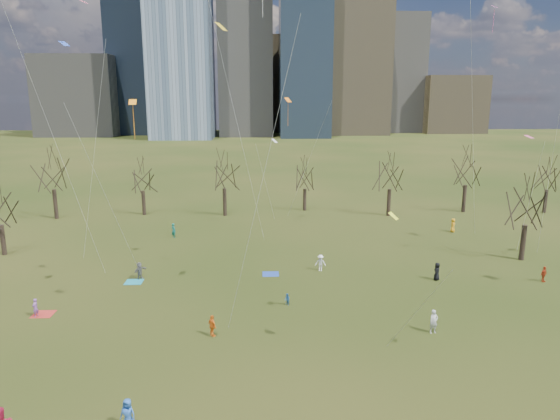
{
  "coord_description": "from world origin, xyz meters",
  "views": [
    {
      "loc": [
        -1.71,
        -31.69,
        16.74
      ],
      "look_at": [
        0.0,
        12.0,
        7.0
      ],
      "focal_mm": 32.0,
      "sensor_mm": 36.0,
      "label": 1
    }
  ],
  "objects_px": {
    "blanket_teal": "(134,282)",
    "person_4": "(212,326)",
    "person_1": "(434,322)",
    "blanket_navy": "(271,274)",
    "person_0": "(128,414)",
    "blanket_crimson": "(43,314)"
  },
  "relations": [
    {
      "from": "person_4",
      "to": "person_0",
      "type": "bearing_deg",
      "value": 125.41
    },
    {
      "from": "blanket_crimson",
      "to": "person_0",
      "type": "xyz_separation_m",
      "value": [
        10.42,
        -14.47,
        0.82
      ]
    },
    {
      "from": "blanket_teal",
      "to": "person_4",
      "type": "height_order",
      "value": "person_4"
    },
    {
      "from": "person_1",
      "to": "person_4",
      "type": "distance_m",
      "value": 16.11
    },
    {
      "from": "person_0",
      "to": "person_4",
      "type": "xyz_separation_m",
      "value": [
        3.41,
        10.18,
        -0.03
      ]
    },
    {
      "from": "blanket_crimson",
      "to": "person_4",
      "type": "height_order",
      "value": "person_4"
    },
    {
      "from": "blanket_teal",
      "to": "person_1",
      "type": "relative_size",
      "value": 0.9
    },
    {
      "from": "blanket_navy",
      "to": "person_4",
      "type": "height_order",
      "value": "person_4"
    },
    {
      "from": "blanket_crimson",
      "to": "person_0",
      "type": "bearing_deg",
      "value": -54.26
    },
    {
      "from": "person_4",
      "to": "blanket_teal",
      "type": "bearing_deg",
      "value": 0.57
    },
    {
      "from": "person_1",
      "to": "person_4",
      "type": "xyz_separation_m",
      "value": [
        -16.11,
        0.09,
        -0.08
      ]
    },
    {
      "from": "blanket_teal",
      "to": "blanket_navy",
      "type": "relative_size",
      "value": 1.0
    },
    {
      "from": "blanket_teal",
      "to": "person_4",
      "type": "relative_size",
      "value": 0.99
    },
    {
      "from": "blanket_navy",
      "to": "person_1",
      "type": "distance_m",
      "value": 17.47
    },
    {
      "from": "blanket_navy",
      "to": "blanket_crimson",
      "type": "height_order",
      "value": "same"
    },
    {
      "from": "blanket_crimson",
      "to": "person_4",
      "type": "relative_size",
      "value": 0.99
    },
    {
      "from": "blanket_navy",
      "to": "person_4",
      "type": "relative_size",
      "value": 0.99
    },
    {
      "from": "blanket_navy",
      "to": "blanket_crimson",
      "type": "relative_size",
      "value": 1.0
    },
    {
      "from": "person_0",
      "to": "person_4",
      "type": "relative_size",
      "value": 1.03
    },
    {
      "from": "blanket_navy",
      "to": "blanket_crimson",
      "type": "bearing_deg",
      "value": -154.76
    },
    {
      "from": "blanket_crimson",
      "to": "person_1",
      "type": "bearing_deg",
      "value": -8.33
    },
    {
      "from": "blanket_navy",
      "to": "person_1",
      "type": "bearing_deg",
      "value": -48.17
    }
  ]
}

